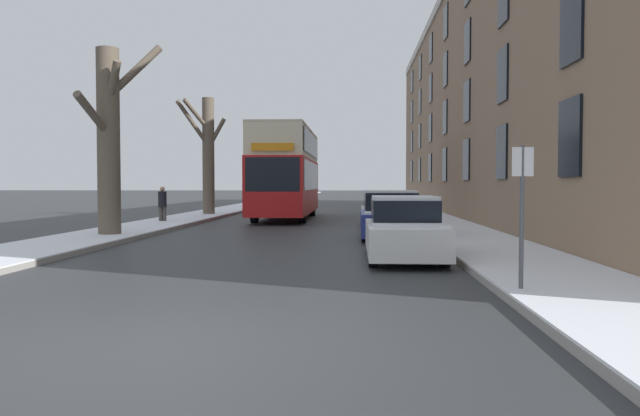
# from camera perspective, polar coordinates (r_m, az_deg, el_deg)

# --- Properties ---
(ground_plane) EXTENTS (320.00, 320.00, 0.00)m
(ground_plane) POSITION_cam_1_polar(r_m,az_deg,el_deg) (7.14, -15.80, -12.09)
(ground_plane) COLOR #303335
(sidewalk_left) EXTENTS (2.67, 130.00, 0.16)m
(sidewalk_left) POSITION_cam_1_polar(r_m,az_deg,el_deg) (60.11, -4.55, 0.62)
(sidewalk_left) COLOR gray
(sidewalk_left) RESTS_ON ground
(sidewalk_right) EXTENTS (2.67, 130.00, 0.16)m
(sidewalk_right) POSITION_cam_1_polar(r_m,az_deg,el_deg) (59.66, 6.63, 0.60)
(sidewalk_right) COLOR gray
(sidewalk_right) RESTS_ON ground
(terrace_facade_right) EXTENTS (9.10, 52.21, 12.75)m
(terrace_facade_right) POSITION_cam_1_polar(r_m,az_deg,el_deg) (35.73, 18.69, 9.54)
(terrace_facade_right) COLOR #8C7056
(terrace_facade_right) RESTS_ON ground
(bare_tree_left_0) EXTENTS (1.93, 2.78, 6.30)m
(bare_tree_left_0) POSITION_cam_1_polar(r_m,az_deg,el_deg) (21.01, -18.71, 6.08)
(bare_tree_left_0) COLOR brown
(bare_tree_left_0) RESTS_ON ground
(bare_tree_left_1) EXTENTS (2.41, 1.90, 6.33)m
(bare_tree_left_1) POSITION_cam_1_polar(r_m,az_deg,el_deg) (33.81, -10.25, 4.93)
(bare_tree_left_1) COLOR brown
(bare_tree_left_1) RESTS_ON ground
(double_decker_bus) EXTENTS (2.56, 10.65, 4.44)m
(double_decker_bus) POSITION_cam_1_polar(r_m,az_deg,el_deg) (31.20, -3.09, 3.61)
(double_decker_bus) COLOR red
(double_decker_bus) RESTS_ON ground
(parked_car_0) EXTENTS (1.71, 4.01, 1.47)m
(parked_car_0) POSITION_cam_1_polar(r_m,az_deg,el_deg) (14.43, 7.72, -2.08)
(parked_car_0) COLOR silver
(parked_car_0) RESTS_ON ground
(parked_car_1) EXTENTS (1.89, 4.04, 1.55)m
(parked_car_1) POSITION_cam_1_polar(r_m,az_deg,el_deg) (19.97, 6.46, -0.81)
(parked_car_1) COLOR navy
(parked_car_1) RESTS_ON ground
(parked_car_2) EXTENTS (1.76, 4.12, 1.38)m
(parked_car_2) POSITION_cam_1_polar(r_m,az_deg,el_deg) (25.35, 5.77, -0.31)
(parked_car_2) COLOR #9EA3AD
(parked_car_2) RESTS_ON ground
(pedestrian_left_sidewalk) EXTENTS (0.36, 0.36, 1.64)m
(pedestrian_left_sidewalk) POSITION_cam_1_polar(r_m,az_deg,el_deg) (27.68, -14.21, 0.39)
(pedestrian_left_sidewalk) COLOR #4C4742
(pedestrian_left_sidewalk) RESTS_ON ground
(street_sign_post) EXTENTS (0.32, 0.07, 2.34)m
(street_sign_post) POSITION_cam_1_polar(r_m,az_deg,el_deg) (9.93, 17.97, -0.21)
(street_sign_post) COLOR #4C4F54
(street_sign_post) RESTS_ON ground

